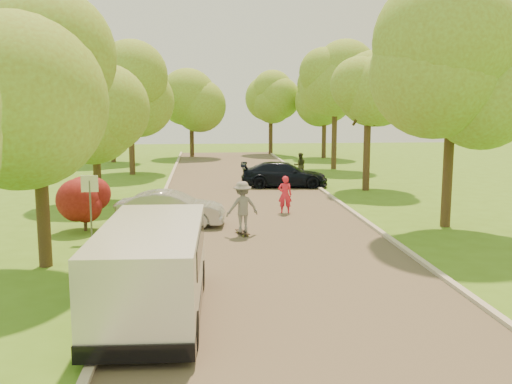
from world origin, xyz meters
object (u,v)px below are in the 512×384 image
object	(u,v)px
longboard	(242,232)
person_striped	(285,195)
skateboarder	(242,207)
person_olive	(300,165)
silver_sedan	(171,209)
street_sign	(90,194)
dark_sedan	(284,175)
minivan	(152,268)

from	to	relation	value
longboard	person_striped	bearing A→B (deg)	-133.38
skateboarder	person_olive	distance (m)	15.64
person_olive	skateboarder	bearing A→B (deg)	70.70
silver_sedan	person_olive	bearing A→B (deg)	-22.11
street_sign	person_olive	world-z (taller)	street_sign
person_olive	street_sign	bearing A→B (deg)	55.49
street_sign	dark_sedan	xyz separation A→B (m)	(8.10, 11.58, -0.88)
minivan	skateboarder	xyz separation A→B (m)	(2.43, 7.35, -0.04)
dark_sedan	person_olive	bearing A→B (deg)	-16.78
silver_sedan	person_striped	size ratio (longest dim) A/B	2.53
longboard	skateboarder	size ratio (longest dim) A/B	0.53
person_striped	skateboarder	bearing A→B (deg)	67.76
minivan	person_striped	size ratio (longest dim) A/B	3.41
person_striped	person_olive	size ratio (longest dim) A/B	1.01
dark_sedan	skateboarder	bearing A→B (deg)	170.21
longboard	skateboarder	world-z (taller)	skateboarder
silver_sedan	person_striped	world-z (taller)	person_striped
skateboarder	minivan	bearing A→B (deg)	56.44
minivan	longboard	size ratio (longest dim) A/B	5.70
street_sign	skateboarder	xyz separation A→B (m)	(5.04, 0.30, -0.57)
longboard	person_olive	size ratio (longest dim) A/B	0.61
person_olive	minivan	bearing A→B (deg)	70.25
silver_sedan	person_olive	distance (m)	15.04
person_striped	silver_sedan	bearing A→B (deg)	30.52
longboard	street_sign	bearing A→B (deg)	-11.80
silver_sedan	dark_sedan	size ratio (longest dim) A/B	0.84
silver_sedan	skateboarder	xyz separation A→B (m)	(2.54, -1.70, 0.34)
street_sign	skateboarder	size ratio (longest dim) A/B	1.24
skateboarder	person_striped	distance (m)	4.30
longboard	silver_sedan	bearing A→B (deg)	-49.04
dark_sedan	street_sign	bearing A→B (deg)	150.44
silver_sedan	minivan	bearing A→B (deg)	-173.30
street_sign	dark_sedan	world-z (taller)	street_sign
skateboarder	person_olive	xyz separation A→B (m)	(4.56, 14.96, -0.22)
minivan	person_olive	xyz separation A→B (m)	(7.00, 22.31, -0.26)
person_striped	person_olive	distance (m)	11.45
minivan	skateboarder	world-z (taller)	minivan
silver_sedan	longboard	world-z (taller)	silver_sedan
street_sign	minivan	xyz separation A→B (m)	(2.60, -7.05, -0.53)
longboard	skateboarder	bearing A→B (deg)	-91.20
street_sign	person_striped	distance (m)	8.20
skateboarder	person_striped	xyz separation A→B (m)	(2.03, 3.79, -0.21)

